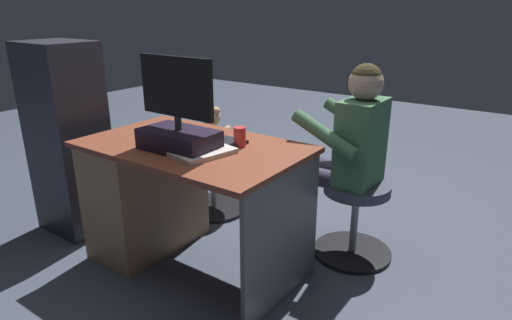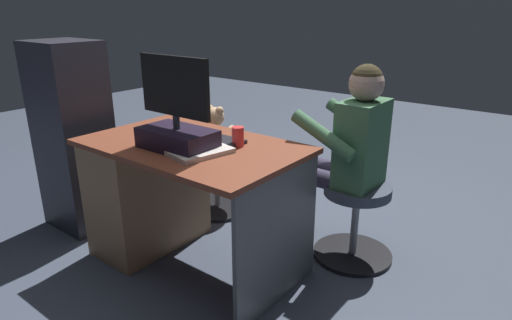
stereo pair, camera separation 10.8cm
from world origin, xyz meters
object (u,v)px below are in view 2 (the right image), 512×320
Objects in this scene: keyboard at (210,138)px; cup at (238,137)px; desk at (159,188)px; computer_mouse at (171,128)px; monitor at (177,125)px; office_chair_teddy at (217,175)px; tv_remote at (162,137)px; person at (346,146)px; teddy_bear at (216,130)px; visitor_chair at (355,215)px.

keyboard is 3.99× the size of cup.
desk is 0.38m from computer_mouse.
monitor reaches higher than cup.
desk is 0.65m from office_chair_teddy.
monitor is at bearing 119.85° from office_chair_teddy.
tv_remote is at bearing -19.03° from monitor.
cup is at bearing -179.57° from keyboard.
tv_remote is at bearing 107.53° from office_chair_teddy.
monitor reaches higher than person.
teddy_bear is (0.64, -0.52, -0.19)m from cup.
person is at bearing 0.50° from visitor_chair.
computer_mouse is 0.91× the size of cup.
keyboard is at bearing -161.16° from desk.
desk is 2.42× the size of office_chair_teddy.
person reaches higher than office_chair_teddy.
person is (-0.81, -0.67, -0.07)m from tv_remote.
tv_remote is 0.30× the size of office_chair_teddy.
tv_remote is at bearing 39.65° from person.
monitor is 0.25m from tv_remote.
cup is (-0.50, -0.02, 0.03)m from computer_mouse.
keyboard is at bearing -176.90° from computer_mouse.
computer_mouse reaches higher than keyboard.
monitor is at bearing 44.96° from cup.
tv_remote is (0.23, 0.15, -0.00)m from keyboard.
cup is 0.87m from visitor_chair.
computer_mouse is (0.28, -0.20, -0.11)m from monitor.
desk is 1.15m from person.
keyboard is 0.84× the size of office_chair_teddy.
visitor_chair is (-0.97, -0.54, -0.49)m from computer_mouse.
tv_remote is at bearing 107.24° from teddy_bear.
desk is 0.68m from cup.
tv_remote is 0.32× the size of visitor_chair.
desk is at bearing 99.36° from office_chair_teddy.
teddy_bear reaches higher than visitor_chair.
monitor is 1.49× the size of teddy_bear.
person is at bearing -148.36° from computer_mouse.
cup is 0.22× the size of visitor_chair.
desk is at bearing 32.41° from visitor_chair.
desk is 0.58m from monitor.
keyboard is at bearing 42.29° from person.
person reaches higher than keyboard.
cup is 0.70× the size of tv_remote.
cup reaches higher than computer_mouse.
person is (0.09, 0.00, 0.41)m from visitor_chair.
visitor_chair is (-1.00, -0.64, -0.13)m from desk.
teddy_bear is 1.16m from visitor_chair.
monitor reaches higher than keyboard.
computer_mouse is 0.58m from teddy_bear.
keyboard is 0.88× the size of visitor_chair.
desk is at bearing -18.31° from monitor.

